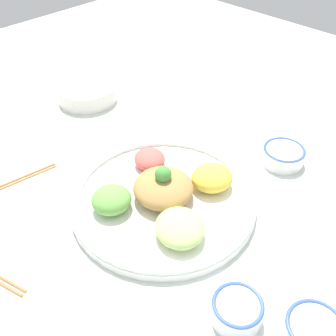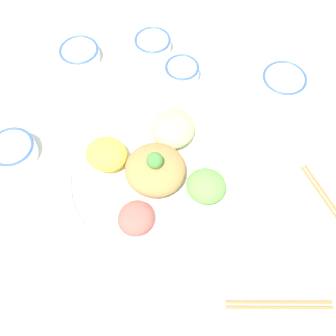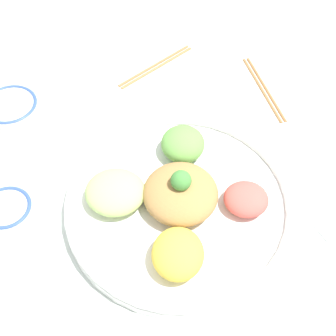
# 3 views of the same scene
# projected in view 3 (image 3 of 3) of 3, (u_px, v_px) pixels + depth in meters

# --- Properties ---
(ground_plane) EXTENTS (2.40, 2.40, 0.00)m
(ground_plane) POSITION_uv_depth(u_px,v_px,m) (194.00, 196.00, 0.87)
(ground_plane) COLOR silver
(salad_platter) EXTENTS (0.42, 0.42, 0.11)m
(salad_platter) POSITION_uv_depth(u_px,v_px,m) (178.00, 201.00, 0.84)
(salad_platter) COLOR white
(salad_platter) RESTS_ON ground_plane
(sauce_bowl_dark) EXTENTS (0.11, 0.11, 0.04)m
(sauce_bowl_dark) POSITION_uv_depth(u_px,v_px,m) (11.00, 109.00, 0.98)
(sauce_bowl_dark) COLOR white
(sauce_bowl_dark) RESTS_ON ground_plane
(rice_bowl_plain) EXTENTS (0.09, 0.09, 0.04)m
(rice_bowl_plain) POSITION_uv_depth(u_px,v_px,m) (9.00, 213.00, 0.82)
(rice_bowl_plain) COLOR white
(rice_bowl_plain) RESTS_ON ground_plane
(chopsticks_pair_near) EXTENTS (0.07, 0.21, 0.01)m
(chopsticks_pair_near) POSITION_uv_depth(u_px,v_px,m) (156.00, 66.00, 1.09)
(chopsticks_pair_near) COLOR #9E6B3D
(chopsticks_pair_near) RESTS_ON ground_plane
(chopsticks_pair_far) EXTENTS (0.21, 0.05, 0.01)m
(chopsticks_pair_far) POSITION_uv_depth(u_px,v_px,m) (264.00, 88.00, 1.04)
(chopsticks_pair_far) COLOR #9E6B3D
(chopsticks_pair_far) RESTS_ON ground_plane
(serving_spoon_main) EXTENTS (0.12, 0.04, 0.01)m
(serving_spoon_main) POSITION_uv_depth(u_px,v_px,m) (328.00, 238.00, 0.82)
(serving_spoon_main) COLOR silver
(serving_spoon_main) RESTS_ON ground_plane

